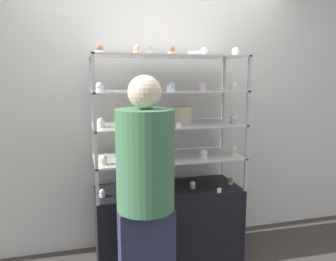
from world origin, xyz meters
The scene contains 37 objects.
ground_plane centered at (0.00, 0.00, 0.00)m, with size 20.00×20.00×0.00m, color #38332D.
back_wall centered at (0.00, 0.40, 1.30)m, with size 8.00×0.05×2.60m.
display_base centered at (0.00, 0.00, 0.33)m, with size 1.25×0.51×0.67m.
display_riser_lower centered at (0.00, 0.00, 0.93)m, with size 1.25×0.51×0.28m.
display_riser_middle centered at (0.00, 0.00, 1.21)m, with size 1.25×0.51×0.28m.
display_riser_upper centered at (0.00, 0.00, 1.50)m, with size 1.25×0.51×0.28m.
display_riser_top centered at (0.00, 0.00, 1.78)m, with size 1.25×0.51×0.28m.
layer_cake_centerpiece centered at (0.15, 0.04, 1.30)m, with size 0.16×0.16×0.14m.
sheet_cake_frosted centered at (-0.29, -0.04, 0.98)m, with size 0.26×0.17×0.06m.
cupcake_0 centered at (-0.57, -0.07, 0.70)m, with size 0.05×0.05×0.07m.
cupcake_1 centered at (-0.18, -0.06, 0.70)m, with size 0.05×0.05×0.07m.
cupcake_2 centered at (0.20, -0.07, 0.70)m, with size 0.05×0.05×0.07m.
cupcake_3 centered at (0.57, -0.06, 0.70)m, with size 0.05×0.05×0.07m.
price_tag_0 centered at (0.38, -0.24, 0.69)m, with size 0.04×0.00×0.04m.
cupcake_4 centered at (-0.56, -0.13, 0.98)m, with size 0.07×0.07×0.08m.
cupcake_5 centered at (0.00, -0.04, 0.98)m, with size 0.07×0.07×0.08m.
cupcake_6 centered at (0.27, -0.14, 0.98)m, with size 0.07×0.07×0.08m.
cupcake_7 centered at (0.58, -0.07, 0.98)m, with size 0.07×0.07×0.08m.
price_tag_1 centered at (-0.12, -0.24, 0.97)m, with size 0.04×0.00×0.04m.
cupcake_8 centered at (-0.56, -0.04, 1.27)m, with size 0.06×0.06×0.08m.
cupcake_9 centered at (-0.20, -0.10, 1.27)m, with size 0.06×0.06×0.08m.
cupcake_10 centered at (0.56, -0.09, 1.27)m, with size 0.06×0.06×0.08m.
price_tag_2 centered at (0.02, -0.24, 1.25)m, with size 0.04×0.00×0.04m.
cupcake_11 centered at (-0.56, -0.11, 1.55)m, with size 0.06×0.06×0.07m.
cupcake_12 centered at (-0.27, -0.11, 1.55)m, with size 0.06×0.06×0.07m.
cupcake_13 centered at (-0.01, -0.14, 1.55)m, with size 0.06×0.06×0.07m.
cupcake_14 centered at (0.29, -0.05, 1.55)m, with size 0.06×0.06×0.07m.
cupcake_15 centered at (0.55, -0.07, 1.55)m, with size 0.06×0.06×0.07m.
price_tag_3 centered at (-0.06, -0.24, 1.54)m, with size 0.04×0.00×0.04m.
cupcake_16 centered at (-0.56, -0.06, 1.83)m, with size 0.06×0.06×0.07m.
cupcake_17 centered at (-0.28, -0.12, 1.83)m, with size 0.06×0.06×0.07m.
cupcake_18 centered at (0.00, -0.10, 1.83)m, with size 0.06×0.06×0.07m.
cupcake_19 centered at (0.30, -0.04, 1.83)m, with size 0.06×0.06×0.07m.
cupcake_20 centered at (0.55, -0.10, 1.83)m, with size 0.06×0.06×0.07m.
price_tag_4 centered at (-0.20, -0.24, 1.82)m, with size 0.04×0.00×0.04m.
donut_glazed centered at (0.25, 0.02, 1.82)m, with size 0.15×0.15×0.04m.
customer_figure centered at (-0.32, -0.62, 0.88)m, with size 0.38×0.38×1.64m.
Camera 1 is at (-0.72, -2.65, 1.62)m, focal length 35.00 mm.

